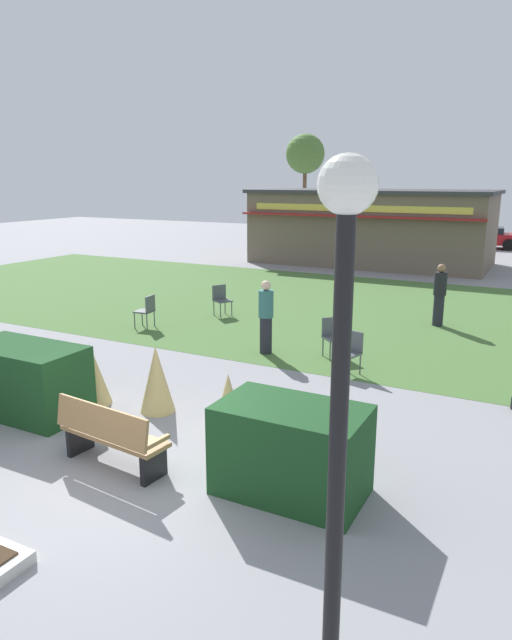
{
  "coord_description": "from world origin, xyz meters",
  "views": [
    {
      "loc": [
        4.77,
        -5.26,
        3.91
      ],
      "look_at": [
        -0.15,
        4.12,
        1.29
      ],
      "focal_mm": 32.21,
      "sensor_mm": 36.0,
      "label": 1
    }
  ],
  "objects_px": {
    "food_kiosk": "(371,227)",
    "person_standing": "(440,295)",
    "lamppost_near": "(340,398)",
    "parked_car_center_slot": "(484,237)",
    "cafe_chair_west": "(147,309)",
    "person_strolling": "(266,317)",
    "cafe_chair_east": "(221,298)",
    "cafe_chair_north": "(350,349)",
    "cafe_chair_center": "(333,334)",
    "tree_center_bg": "(305,155)",
    "parked_car_west_slot": "(393,233)",
    "park_bench": "(110,435)"
  },
  "relations": [
    {
      "from": "cafe_chair_east",
      "to": "person_standing",
      "type": "bearing_deg",
      "value": 16.25
    },
    {
      "from": "cafe_chair_north",
      "to": "tree_center_bg",
      "type": "height_order",
      "value": "tree_center_bg"
    },
    {
      "from": "person_strolling",
      "to": "parked_car_west_slot",
      "type": "xyz_separation_m",
      "value": [
        -3.43,
        24.29,
        -0.22
      ]
    },
    {
      "from": "cafe_chair_east",
      "to": "cafe_chair_north",
      "type": "bearing_deg",
      "value": -32.82
    },
    {
      "from": "food_kiosk",
      "to": "person_strolling",
      "type": "xyz_separation_m",
      "value": [
        2.15,
        -15.24,
        -0.85
      ]
    },
    {
      "from": "food_kiosk",
      "to": "cafe_chair_west",
      "type": "bearing_deg",
      "value": -96.61
    },
    {
      "from": "cafe_chair_center",
      "to": "cafe_chair_east",
      "type": "bearing_deg",
      "value": 151.95
    },
    {
      "from": "cafe_chair_north",
      "to": "lamppost_near",
      "type": "bearing_deg",
      "value": -72.42
    },
    {
      "from": "cafe_chair_west",
      "to": "cafe_chair_center",
      "type": "bearing_deg",
      "value": -1.21
    },
    {
      "from": "cafe_chair_north",
      "to": "person_standing",
      "type": "bearing_deg",
      "value": 80.42
    },
    {
      "from": "lamppost_near",
      "to": "cafe_chair_east",
      "type": "height_order",
      "value": "lamppost_near"
    },
    {
      "from": "park_bench",
      "to": "tree_center_bg",
      "type": "bearing_deg",
      "value": 108.85
    },
    {
      "from": "park_bench",
      "to": "food_kiosk",
      "type": "xyz_separation_m",
      "value": [
        -2.67,
        21.04,
        1.23
      ]
    },
    {
      "from": "person_standing",
      "to": "food_kiosk",
      "type": "bearing_deg",
      "value": 148.82
    },
    {
      "from": "tree_center_bg",
      "to": "person_standing",
      "type": "bearing_deg",
      "value": -59.38
    },
    {
      "from": "lamppost_near",
      "to": "cafe_chair_north",
      "type": "relative_size",
      "value": 4.55
    },
    {
      "from": "park_bench",
      "to": "cafe_chair_east",
      "type": "bearing_deg",
      "value": 111.56
    },
    {
      "from": "cafe_chair_west",
      "to": "person_strolling",
      "type": "xyz_separation_m",
      "value": [
        3.85,
        -0.57,
        0.33
      ]
    },
    {
      "from": "parked_car_center_slot",
      "to": "parked_car_west_slot",
      "type": "bearing_deg",
      "value": 179.95
    },
    {
      "from": "food_kiosk",
      "to": "person_standing",
      "type": "height_order",
      "value": "food_kiosk"
    },
    {
      "from": "park_bench",
      "to": "food_kiosk",
      "type": "distance_m",
      "value": 21.24
    },
    {
      "from": "park_bench",
      "to": "cafe_chair_west",
      "type": "xyz_separation_m",
      "value": [
        -4.37,
        6.37,
        0.05
      ]
    },
    {
      "from": "lamppost_near",
      "to": "cafe_chair_west",
      "type": "distance_m",
      "value": 12.2
    },
    {
      "from": "food_kiosk",
      "to": "parked_car_center_slot",
      "type": "distance_m",
      "value": 9.94
    },
    {
      "from": "cafe_chair_center",
      "to": "person_strolling",
      "type": "relative_size",
      "value": 0.53
    },
    {
      "from": "food_kiosk",
      "to": "tree_center_bg",
      "type": "xyz_separation_m",
      "value": [
        -8.98,
        13.09,
        3.86
      ]
    },
    {
      "from": "lamppost_near",
      "to": "parked_car_west_slot",
      "type": "height_order",
      "value": "lamppost_near"
    },
    {
      "from": "cafe_chair_center",
      "to": "parked_car_center_slot",
      "type": "bearing_deg",
      "value": 89.03
    },
    {
      "from": "cafe_chair_east",
      "to": "lamppost_near",
      "type": "bearing_deg",
      "value": -55.5
    },
    {
      "from": "food_kiosk",
      "to": "cafe_chair_north",
      "type": "xyz_separation_m",
      "value": [
        4.32,
        -15.73,
        -1.18
      ]
    },
    {
      "from": "cafe_chair_west",
      "to": "tree_center_bg",
      "type": "relative_size",
      "value": 0.13
    },
    {
      "from": "cafe_chair_west",
      "to": "cafe_chair_north",
      "type": "distance_m",
      "value": 6.11
    },
    {
      "from": "food_kiosk",
      "to": "cafe_chair_center",
      "type": "bearing_deg",
      "value": -76.32
    },
    {
      "from": "cafe_chair_north",
      "to": "person_strolling",
      "type": "distance_m",
      "value": 2.25
    },
    {
      "from": "park_bench",
      "to": "cafe_chair_center",
      "type": "bearing_deg",
      "value": 81.59
    },
    {
      "from": "park_bench",
      "to": "lamppost_near",
      "type": "xyz_separation_m",
      "value": [
        4.04,
        -2.24,
        2.08
      ]
    },
    {
      "from": "lamppost_near",
      "to": "person_strolling",
      "type": "bearing_deg",
      "value": 119.58
    },
    {
      "from": "parked_car_west_slot",
      "to": "cafe_chair_east",
      "type": "bearing_deg",
      "value": -88.47
    },
    {
      "from": "cafe_chair_center",
      "to": "person_standing",
      "type": "height_order",
      "value": "person_standing"
    },
    {
      "from": "food_kiosk",
      "to": "person_standing",
      "type": "distance_m",
      "value": 11.98
    },
    {
      "from": "person_standing",
      "to": "tree_center_bg",
      "type": "relative_size",
      "value": 0.24
    },
    {
      "from": "cafe_chair_east",
      "to": "cafe_chair_center",
      "type": "height_order",
      "value": "same"
    },
    {
      "from": "cafe_chair_west",
      "to": "parked_car_west_slot",
      "type": "distance_m",
      "value": 23.72
    },
    {
      "from": "lamppost_near",
      "to": "tree_center_bg",
      "type": "bearing_deg",
      "value": 113.33
    },
    {
      "from": "cafe_chair_west",
      "to": "cafe_chair_east",
      "type": "distance_m",
      "value": 2.4
    },
    {
      "from": "parked_car_center_slot",
      "to": "tree_center_bg",
      "type": "relative_size",
      "value": 0.62
    },
    {
      "from": "lamppost_near",
      "to": "parked_car_center_slot",
      "type": "bearing_deg",
      "value": 94.8
    },
    {
      "from": "parked_car_west_slot",
      "to": "person_strolling",
      "type": "bearing_deg",
      "value": -81.97
    },
    {
      "from": "lamppost_near",
      "to": "parked_car_center_slot",
      "type": "distance_m",
      "value": 32.49
    },
    {
      "from": "cafe_chair_north",
      "to": "tree_center_bg",
      "type": "bearing_deg",
      "value": 114.77
    }
  ]
}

